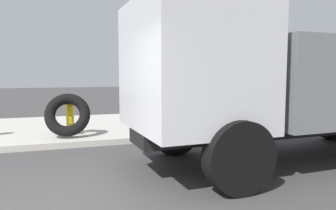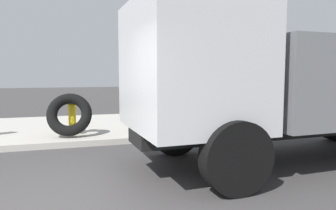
# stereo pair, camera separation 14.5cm
# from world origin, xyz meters

# --- Properties ---
(sidewalk_curb) EXTENTS (36.00, 5.00, 0.15)m
(sidewalk_curb) POSITION_xyz_m (0.00, 6.50, 0.07)
(sidewalk_curb) COLOR #BCB7AD
(sidewalk_curb) RESTS_ON ground
(fire_hydrant) EXTENTS (0.23, 0.51, 0.89)m
(fire_hydrant) POSITION_xyz_m (0.65, 5.05, 0.63)
(fire_hydrant) COLOR yellow
(fire_hydrant) RESTS_ON sidewalk_curb
(loose_tire) EXTENTS (1.23, 0.87, 1.15)m
(loose_tire) POSITION_xyz_m (0.57, 4.66, 0.72)
(loose_tire) COLOR black
(loose_tire) RESTS_ON sidewalk_curb
(dump_truck_gray) EXTENTS (7.10, 3.03, 3.00)m
(dump_truck_gray) POSITION_xyz_m (4.90, 1.50, 1.61)
(dump_truck_gray) COLOR slate
(dump_truck_gray) RESTS_ON ground
(bare_tree) EXTENTS (1.04, 1.05, 6.02)m
(bare_tree) POSITION_xyz_m (5.83, 7.27, 3.11)
(bare_tree) COLOR #4C3823
(bare_tree) RESTS_ON sidewalk_curb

